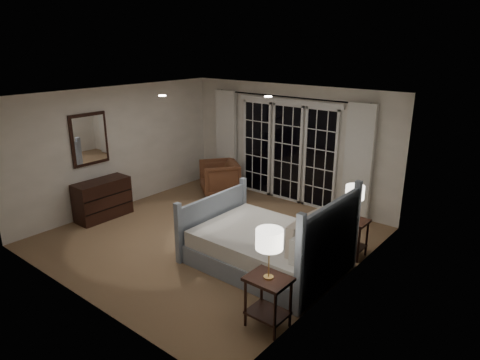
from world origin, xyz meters
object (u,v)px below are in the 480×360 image
Objects in this scene: nightstand_left at (268,294)px; armchair at (219,178)px; bed at (269,246)px; lamp_right at (355,193)px; nightstand_right at (351,232)px; dresser at (103,199)px; lamp_left at (269,240)px.

nightstand_left is 4.88m from armchair.
bed reaches higher than lamp_right.
bed reaches higher than nightstand_right.
nightstand_left is 1.06× the size of nightstand_right.
dresser reaches higher than armchair.
nightstand_right is 0.58× the size of dresser.
lamp_left is 4.63m from dresser.
lamp_left reaches higher than dresser.
bed is at bearing 125.01° from lamp_left.
lamp_right reaches higher than dresser.
bed is 3.92× the size of lamp_right.
lamp_right is (0.83, 1.12, 0.76)m from bed.
nightstand_left is at bearing -54.99° from bed.
lamp_right is at bearing 90.55° from nightstand_left.
lamp_left is 1.10× the size of lamp_right.
armchair is (-3.66, 3.23, -0.07)m from nightstand_left.
dresser is (-0.84, -2.50, 0.01)m from armchair.
bed is 1.40m from nightstand_right.
dresser is at bearing 170.78° from nightstand_left.
dresser is at bearing -172.31° from bed.
bed is 3.45m from armchair.
nightstand_right is at bearing 90.55° from nightstand_left.
nightstand_left is 1.08× the size of lamp_left.
lamp_left reaches higher than nightstand_left.
armchair is (-3.64, 0.89, -0.04)m from nightstand_right.
armchair is (-3.66, 3.23, -0.79)m from lamp_left.
armchair reaches higher than nightstand_left.
bed reaches higher than nightstand_left.
dresser is at bearing -160.24° from nightstand_right.
nightstand_right is 1.11× the size of lamp_right.
bed is 2.68× the size of armchair.
nightstand_left is 1.18× the size of lamp_right.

